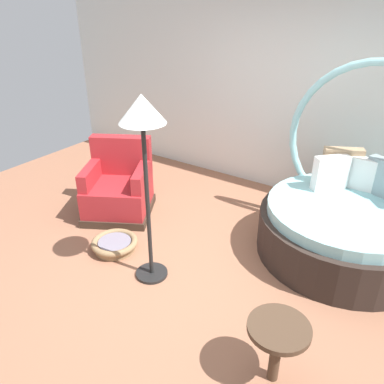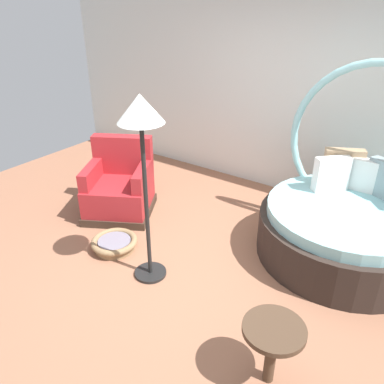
% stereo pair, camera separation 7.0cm
% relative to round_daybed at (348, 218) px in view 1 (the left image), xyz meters
% --- Properties ---
extents(ground_plane, '(8.00, 8.00, 0.02)m').
position_rel_round_daybed_xyz_m(ground_plane, '(-1.08, -1.22, -0.41)').
color(ground_plane, '#936047').
extents(back_wall, '(8.00, 0.12, 2.86)m').
position_rel_round_daybed_xyz_m(back_wall, '(-1.08, 1.09, 1.03)').
color(back_wall, silver).
rests_on(back_wall, ground_plane).
extents(round_daybed, '(1.79, 1.79, 1.99)m').
position_rel_round_daybed_xyz_m(round_daybed, '(0.00, 0.00, 0.00)').
color(round_daybed, '#2D231E').
rests_on(round_daybed, ground_plane).
extents(red_armchair, '(1.09, 1.09, 0.94)m').
position_rel_round_daybed_xyz_m(red_armchair, '(-2.61, -0.76, -0.07)').
color(red_armchair, '#38281E').
rests_on(red_armchair, ground_plane).
extents(pet_basket, '(0.51, 0.51, 0.13)m').
position_rel_round_daybed_xyz_m(pet_basket, '(-2.08, -1.42, -0.33)').
color(pet_basket, '#8E704C').
rests_on(pet_basket, ground_plane).
extents(side_table, '(0.44, 0.44, 0.52)m').
position_rel_round_daybed_xyz_m(side_table, '(0.02, -1.93, 0.03)').
color(side_table, '#473323').
rests_on(side_table, ground_plane).
extents(floor_lamp, '(0.40, 0.40, 1.82)m').
position_rel_round_daybed_xyz_m(floor_lamp, '(-1.47, -1.52, 1.13)').
color(floor_lamp, black).
rests_on(floor_lamp, ground_plane).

